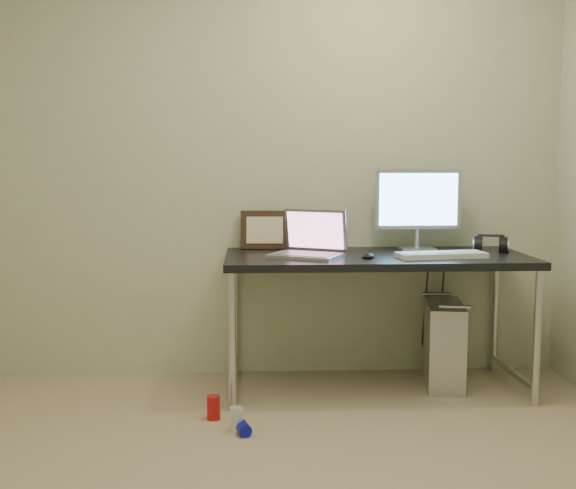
{
  "coord_description": "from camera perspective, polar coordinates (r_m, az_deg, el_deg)",
  "views": [
    {
      "loc": [
        -0.06,
        -2.46,
        1.26
      ],
      "look_at": [
        0.11,
        1.04,
        0.85
      ],
      "focal_mm": 45.0,
      "sensor_mm": 36.0,
      "label": 1
    }
  ],
  "objects": [
    {
      "name": "wall_back",
      "position": [
        4.21,
        -2.06,
        6.53
      ],
      "size": [
        3.5,
        0.02,
        2.5
      ],
      "primitive_type": "cube",
      "color": "beige",
      "rests_on": "ground"
    },
    {
      "name": "desk",
      "position": [
        3.95,
        7.0,
        -1.91
      ],
      "size": [
        1.64,
        0.72,
        0.75
      ],
      "color": "black",
      "rests_on": "ground"
    },
    {
      "name": "tower_computer",
      "position": [
        4.18,
        12.23,
        -7.69
      ],
      "size": [
        0.27,
        0.47,
        0.5
      ],
      "rotation": [
        0.0,
        0.0,
        -0.16
      ],
      "color": "silver",
      "rests_on": "ground"
    },
    {
      "name": "cable_a",
      "position": [
        4.37,
        10.78,
        -4.8
      ],
      "size": [
        0.01,
        0.16,
        0.69
      ],
      "primitive_type": "cylinder",
      "rotation": [
        0.21,
        0.0,
        0.0
      ],
      "color": "black",
      "rests_on": "ground"
    },
    {
      "name": "cable_b",
      "position": [
        4.38,
        11.99,
        -5.07
      ],
      "size": [
        0.02,
        0.11,
        0.71
      ],
      "primitive_type": "cylinder",
      "rotation": [
        0.14,
        0.0,
        0.09
      ],
      "color": "black",
      "rests_on": "ground"
    },
    {
      "name": "can_red",
      "position": [
        3.63,
        -5.9,
        -12.7
      ],
      "size": [
        0.07,
        0.07,
        0.12
      ],
      "primitive_type": "cylinder",
      "rotation": [
        0.0,
        0.0,
        0.08
      ],
      "color": "red",
      "rests_on": "ground"
    },
    {
      "name": "can_white",
      "position": [
        3.47,
        -4.07,
        -13.63
      ],
      "size": [
        0.08,
        0.08,
        0.12
      ],
      "primitive_type": "cylinder",
      "rotation": [
        0.0,
        0.0,
        -0.23
      ],
      "color": "silver",
      "rests_on": "ground"
    },
    {
      "name": "can_blue",
      "position": [
        3.45,
        -3.6,
        -14.25
      ],
      "size": [
        0.09,
        0.12,
        0.06
      ],
      "primitive_type": "cylinder",
      "rotation": [
        1.57,
        0.0,
        0.28
      ],
      "color": "#0D11AD",
      "rests_on": "ground"
    },
    {
      "name": "laptop",
      "position": [
        3.85,
        1.72,
        -0.08
      ],
      "size": [
        0.45,
        0.42,
        0.25
      ],
      "rotation": [
        0.0,
        0.0,
        -0.47
      ],
      "color": "silver",
      "rests_on": "desk"
    },
    {
      "name": "monitor",
      "position": [
        4.17,
        10.23,
        3.24
      ],
      "size": [
        0.49,
        0.14,
        0.46
      ],
      "rotation": [
        0.0,
        0.0,
        0.01
      ],
      "color": "silver",
      "rests_on": "desk"
    },
    {
      "name": "keyboard",
      "position": [
        3.88,
        12.03,
        -0.82
      ],
      "size": [
        0.48,
        0.22,
        0.03
      ],
      "primitive_type": "cube",
      "rotation": [
        0.0,
        0.0,
        0.14
      ],
      "color": "white",
      "rests_on": "desk"
    },
    {
      "name": "mouse_right",
      "position": [
        3.95,
        14.9,
        -0.71
      ],
      "size": [
        0.08,
        0.12,
        0.04
      ],
      "primitive_type": "ellipsoid",
      "rotation": [
        0.0,
        0.0,
        0.09
      ],
      "color": "black",
      "rests_on": "desk"
    },
    {
      "name": "mouse_left",
      "position": [
        3.8,
        6.35,
        -0.8
      ],
      "size": [
        0.08,
        0.12,
        0.04
      ],
      "primitive_type": "ellipsoid",
      "rotation": [
        0.0,
        0.0,
        -0.18
      ],
      "color": "black",
      "rests_on": "desk"
    },
    {
      "name": "headphones",
      "position": [
        4.2,
        15.72,
        -0.11
      ],
      "size": [
        0.21,
        0.12,
        0.12
      ],
      "rotation": [
        0.0,
        0.0,
        -0.32
      ],
      "color": "black",
      "rests_on": "desk"
    },
    {
      "name": "picture_frame",
      "position": [
        4.17,
        -1.86,
        1.17
      ],
      "size": [
        0.28,
        0.1,
        0.22
      ],
      "primitive_type": "cube",
      "rotation": [
        -0.21,
        0.0,
        -0.06
      ],
      "color": "black",
      "rests_on": "desk"
    },
    {
      "name": "webcam",
      "position": [
        4.14,
        1.43,
        0.92
      ],
      "size": [
        0.05,
        0.04,
        0.13
      ],
      "rotation": [
        0.0,
        0.0,
        0.2
      ],
      "color": "silver",
      "rests_on": "desk"
    }
  ]
}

